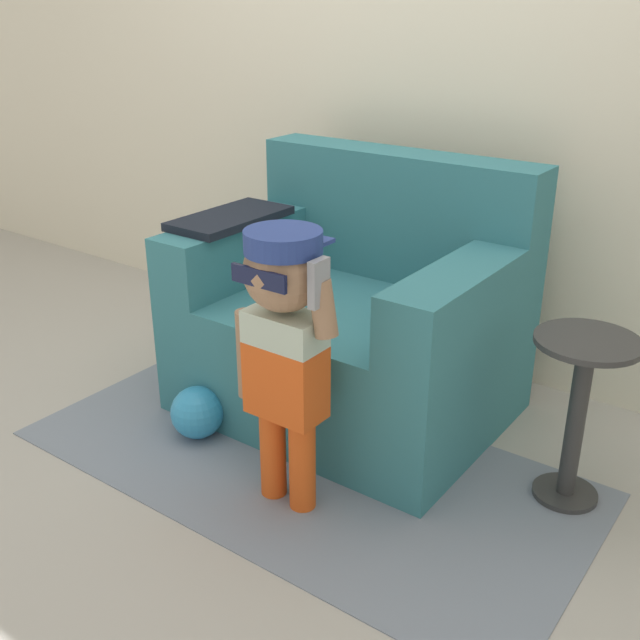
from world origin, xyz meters
TOP-DOWN VIEW (x-y plane):
  - ground_plane at (0.00, 0.00)m, footprint 10.00×10.00m
  - wall_back at (0.00, 0.56)m, footprint 10.00×0.05m
  - armchair at (0.12, -0.04)m, footprint 1.14×0.85m
  - person_child at (0.30, -0.66)m, footprint 0.36×0.27m
  - side_table at (0.99, -0.14)m, footprint 0.31×0.31m
  - rug at (0.21, -0.48)m, footprint 1.89×0.93m
  - toy_ball at (-0.19, -0.56)m, footprint 0.19×0.19m

SIDE VIEW (x-z plane):
  - ground_plane at x=0.00m, z-range 0.00..0.00m
  - rug at x=0.21m, z-range 0.00..0.01m
  - toy_ball at x=-0.19m, z-range 0.00..0.19m
  - side_table at x=0.99m, z-range 0.05..0.60m
  - armchair at x=0.12m, z-range -0.12..0.80m
  - person_child at x=0.30m, z-range 0.15..1.01m
  - wall_back at x=0.00m, z-range 0.00..2.60m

